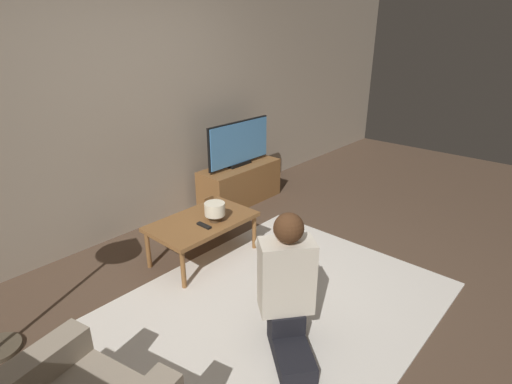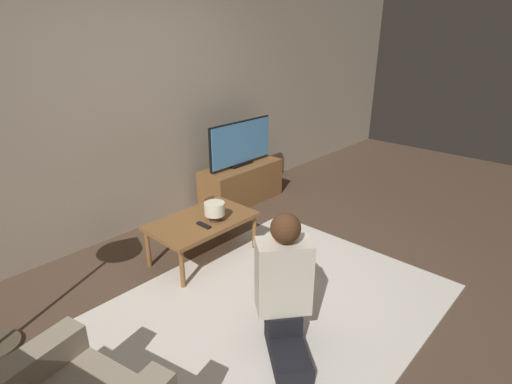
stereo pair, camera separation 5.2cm
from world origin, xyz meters
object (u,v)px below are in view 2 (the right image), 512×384
(tv, at_px, (241,143))
(coffee_table, at_px, (202,223))
(person_kneeling, at_px, (284,284))
(table_lamp, at_px, (215,210))

(tv, relative_size, coffee_table, 1.02)
(coffee_table, height_order, person_kneeling, person_kneeling)
(tv, xyz_separation_m, table_lamp, (-1.09, -0.75, -0.24))
(person_kneeling, bearing_deg, table_lamp, -71.39)
(tv, bearing_deg, table_lamp, -145.47)
(person_kneeling, xyz_separation_m, table_lamp, (0.41, 1.10, 0.02))
(person_kneeling, bearing_deg, tv, -89.95)
(tv, height_order, table_lamp, tv)
(tv, distance_m, person_kneeling, 2.40)
(coffee_table, bearing_deg, person_kneeling, -106.17)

